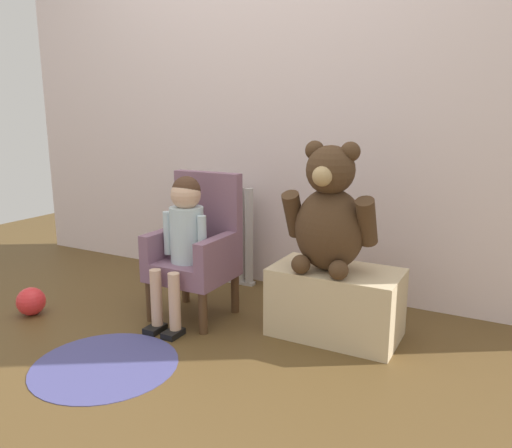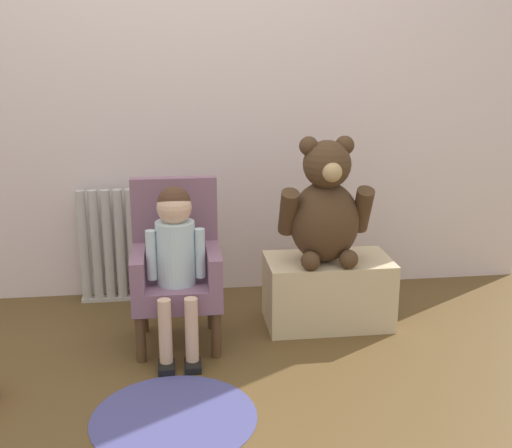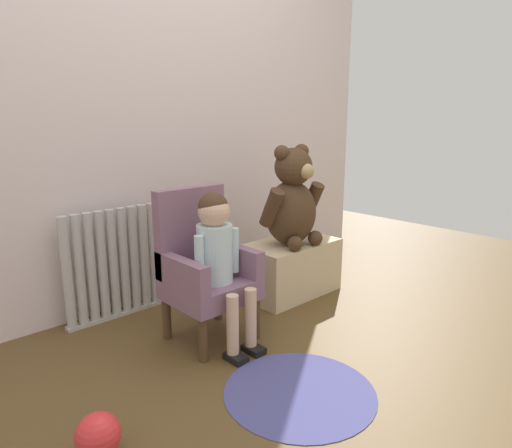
{
  "view_description": "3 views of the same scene",
  "coord_description": "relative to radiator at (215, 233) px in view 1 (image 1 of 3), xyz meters",
  "views": [
    {
      "loc": [
        1.38,
        -1.56,
        1.05
      ],
      "look_at": [
        0.27,
        0.48,
        0.53
      ],
      "focal_mm": 35.0,
      "sensor_mm": 36.0,
      "label": 1
    },
    {
      "loc": [
        -0.08,
        -2.26,
        1.33
      ],
      "look_at": [
        0.28,
        0.46,
        0.55
      ],
      "focal_mm": 45.0,
      "sensor_mm": 36.0,
      "label": 2
    },
    {
      "loc": [
        -1.35,
        -1.23,
        1.09
      ],
      "look_at": [
        0.26,
        0.49,
        0.53
      ],
      "focal_mm": 32.0,
      "sensor_mm": 36.0,
      "label": 3
    }
  ],
  "objects": [
    {
      "name": "toy_ball",
      "position": [
        -0.54,
        -0.96,
        -0.23
      ],
      "size": [
        0.15,
        0.15,
        0.15
      ],
      "primitive_type": "sphere",
      "color": "red",
      "rests_on": "ground_plane"
    },
    {
      "name": "low_bench",
      "position": [
        0.96,
        -0.43,
        -0.14
      ],
      "size": [
        0.6,
        0.34,
        0.33
      ],
      "primitive_type": "cube",
      "color": "beige",
      "rests_on": "ground_plane"
    },
    {
      "name": "child_figure",
      "position": [
        0.23,
        -0.63,
        0.19
      ],
      "size": [
        0.25,
        0.35,
        0.75
      ],
      "color": "silver",
      "rests_on": "ground_plane"
    },
    {
      "name": "radiator",
      "position": [
        0.0,
        0.0,
        0.0
      ],
      "size": [
        0.56,
        0.05,
        0.61
      ],
      "color": "#B8B5B1",
      "rests_on": "ground_plane"
    },
    {
      "name": "ground_plane",
      "position": [
        0.31,
        -1.01,
        -0.3
      ],
      "size": [
        6.0,
        6.0,
        0.0
      ],
      "primitive_type": "plane",
      "color": "brown"
    },
    {
      "name": "floor_rug",
      "position": [
        0.2,
        -1.17,
        -0.3
      ],
      "size": [
        0.62,
        0.62,
        0.01
      ],
      "primitive_type": "cylinder",
      "color": "#474681",
      "rests_on": "ground_plane"
    },
    {
      "name": "child_armchair",
      "position": [
        0.23,
        -0.52,
        0.06
      ],
      "size": [
        0.39,
        0.37,
        0.75
      ],
      "color": "#805A6F",
      "rests_on": "ground_plane"
    },
    {
      "name": "back_wall",
      "position": [
        0.31,
        0.12,
        0.9
      ],
      "size": [
        3.8,
        0.05,
        2.4
      ],
      "primitive_type": "cube",
      "color": "silver",
      "rests_on": "ground_plane"
    },
    {
      "name": "large_teddy_bear",
      "position": [
        0.92,
        -0.46,
        0.29
      ],
      "size": [
        0.43,
        0.3,
        0.6
      ],
      "color": "#48311E",
      "rests_on": "low_bench"
    }
  ]
}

